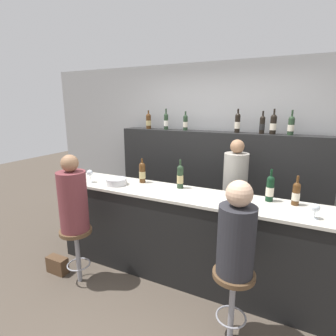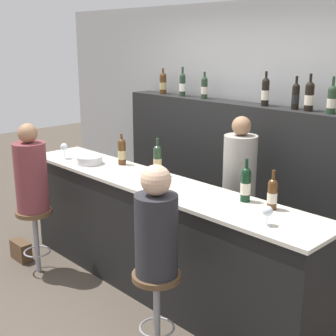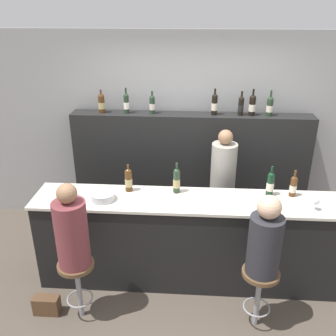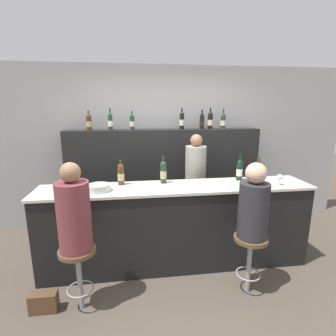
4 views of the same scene
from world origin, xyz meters
name	(u,v)px [view 1 (image 1 of 4)]	position (x,y,z in m)	size (l,w,h in m)	color
ground_plane	(175,289)	(0.00, 0.00, 0.00)	(16.00, 16.00, 0.00)	#4C4238
wall_back	(220,150)	(0.00, 1.66, 1.30)	(6.40, 0.05, 2.60)	#9E9E9E
bar_counter	(185,236)	(0.00, 0.26, 0.52)	(3.26, 0.57, 1.03)	black
back_bar_cabinet	(215,185)	(0.00, 1.43, 0.80)	(3.06, 0.28, 1.61)	black
wine_bottle_counter_0	(142,172)	(-0.65, 0.42, 1.16)	(0.08, 0.08, 0.31)	#4C2D14
wine_bottle_counter_1	(180,176)	(-0.14, 0.42, 1.17)	(0.07, 0.07, 0.34)	#233823
wine_bottle_counter_2	(270,188)	(0.84, 0.42, 1.17)	(0.08, 0.08, 0.33)	black
wine_bottle_counter_3	(296,193)	(1.08, 0.42, 1.15)	(0.07, 0.07, 0.29)	#4C2D14
wine_bottle_backbar_0	(149,121)	(-1.14, 1.43, 1.73)	(0.08, 0.08, 0.29)	#4C2D14
wine_bottle_backbar_1	(166,121)	(-0.82, 1.43, 1.73)	(0.07, 0.07, 0.32)	#233823
wine_bottle_backbar_2	(185,122)	(-0.50, 1.43, 1.72)	(0.07, 0.07, 0.28)	#233823
wine_bottle_backbar_3	(237,123)	(0.28, 1.43, 1.74)	(0.07, 0.07, 0.33)	black
wine_bottle_backbar_4	(262,125)	(0.61, 1.43, 1.73)	(0.07, 0.07, 0.30)	black
wine_bottle_backbar_5	(273,124)	(0.74, 1.43, 1.74)	(0.08, 0.08, 0.33)	black
wine_bottle_backbar_6	(291,125)	(0.96, 1.43, 1.73)	(0.08, 0.08, 0.32)	#233823
wine_glass_0	(90,173)	(-1.25, 0.14, 1.15)	(0.08, 0.08, 0.16)	silver
wine_glass_1	(315,208)	(1.23, 0.14, 1.13)	(0.07, 0.07, 0.14)	silver
metal_bowl	(117,182)	(-0.89, 0.20, 1.07)	(0.25, 0.25, 0.08)	#B7B7BC
tasting_menu	(189,198)	(0.09, 0.13, 1.03)	(0.21, 0.30, 0.00)	white
bar_stool_left	(77,241)	(-1.05, -0.35, 0.50)	(0.35, 0.35, 0.65)	gray
guest_seated_left	(73,198)	(-1.05, -0.35, 1.01)	(0.30, 0.30, 0.84)	brown
bar_stool_right	(233,288)	(0.68, -0.35, 0.50)	(0.35, 0.35, 0.65)	gray
guest_seated_right	(237,234)	(0.68, -0.35, 0.99)	(0.30, 0.30, 0.78)	#28282D
bartender	(234,205)	(0.40, 0.93, 0.73)	(0.30, 0.30, 1.58)	gray
handbag	(57,265)	(-1.41, -0.35, 0.10)	(0.26, 0.12, 0.20)	#513823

